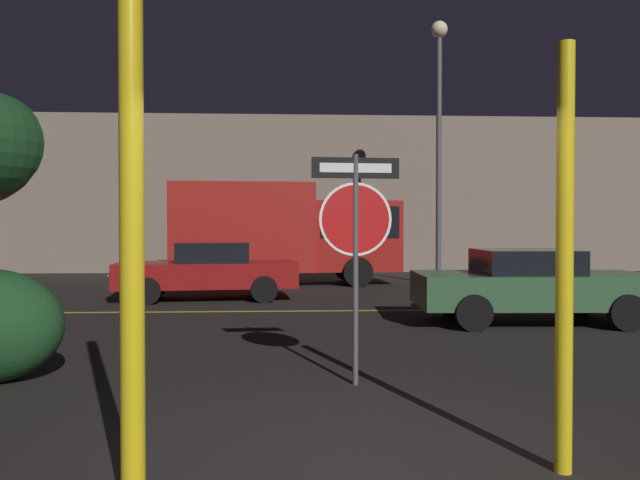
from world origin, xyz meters
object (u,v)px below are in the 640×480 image
(yellow_pole_right, at_px, (565,258))
(passing_car_3, at_px, (530,285))
(yellow_pole_left, at_px, (132,220))
(passing_car_2, at_px, (208,270))
(delivery_truck, at_px, (287,230))
(street_lamp, at_px, (439,110))
(stop_sign, at_px, (356,221))

(yellow_pole_right, distance_m, passing_car_3, 7.05)
(yellow_pole_left, relative_size, passing_car_3, 0.82)
(passing_car_2, xyz_separation_m, delivery_truck, (1.84, 3.84, 0.92))
(yellow_pole_right, bearing_deg, delivery_truck, 97.56)
(passing_car_2, bearing_deg, delivery_truck, -31.19)
(passing_car_2, distance_m, street_lamp, 8.53)
(yellow_pole_left, distance_m, delivery_truck, 14.66)
(yellow_pole_right, height_order, delivery_truck, delivery_truck)
(passing_car_2, bearing_deg, yellow_pole_right, -165.98)
(passing_car_3, bearing_deg, passing_car_2, -119.65)
(yellow_pole_left, xyz_separation_m, delivery_truck, (0.92, 14.63, -0.12))
(stop_sign, height_order, delivery_truck, delivery_truck)
(stop_sign, xyz_separation_m, passing_car_3, (3.54, 4.14, -1.08))
(yellow_pole_right, relative_size, street_lamp, 0.38)
(stop_sign, relative_size, yellow_pole_left, 0.71)
(stop_sign, xyz_separation_m, street_lamp, (3.73, 11.62, 3.41))
(passing_car_2, bearing_deg, yellow_pole_left, 179.18)
(yellow_pole_right, relative_size, passing_car_3, 0.70)
(stop_sign, bearing_deg, delivery_truck, 89.21)
(stop_sign, height_order, passing_car_2, stop_sign)
(yellow_pole_left, xyz_separation_m, passing_car_3, (5.20, 6.93, -1.06))
(street_lamp, bearing_deg, passing_car_3, -91.43)
(yellow_pole_right, distance_m, street_lamp, 14.76)
(stop_sign, distance_m, passing_car_3, 5.56)
(delivery_truck, relative_size, street_lamp, 0.87)
(yellow_pole_left, distance_m, passing_car_2, 10.87)
(passing_car_2, relative_size, street_lamp, 0.56)
(stop_sign, bearing_deg, passing_car_3, 45.15)
(yellow_pole_right, bearing_deg, street_lamp, 79.66)
(yellow_pole_right, height_order, passing_car_2, yellow_pole_right)
(street_lamp, bearing_deg, delivery_truck, 177.10)
(yellow_pole_right, relative_size, delivery_truck, 0.44)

